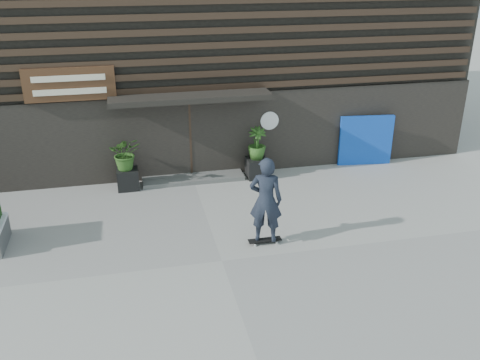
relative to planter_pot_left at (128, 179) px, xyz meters
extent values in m
plane|color=#97958F|center=(1.90, -4.40, -0.30)|extent=(80.00, 80.00, 0.00)
cube|color=#50504E|center=(1.90, 0.20, -0.24)|extent=(3.00, 0.80, 0.12)
cube|color=black|center=(0.00, 0.00, 0.00)|extent=(0.60, 0.60, 0.60)
imported|color=#2D591E|center=(0.00, 0.00, 0.78)|extent=(0.86, 0.75, 0.96)
cube|color=black|center=(3.80, 0.00, 0.00)|extent=(0.60, 0.60, 0.60)
imported|color=#2D591E|center=(3.80, 0.00, 0.78)|extent=(0.54, 0.54, 0.96)
cube|color=#0D3DB5|center=(7.42, 0.30, 0.50)|extent=(1.70, 0.31, 1.59)
cube|color=black|center=(1.90, 5.60, 3.70)|extent=(18.00, 10.00, 8.00)
cube|color=black|center=(1.90, 0.54, 0.95)|extent=(18.00, 0.12, 2.50)
cube|color=#38281E|center=(1.90, 0.48, 2.40)|extent=(17.60, 0.08, 0.18)
cube|color=#38281E|center=(1.90, 0.48, 2.79)|extent=(17.60, 0.08, 0.18)
cube|color=#38281E|center=(1.90, 0.48, 3.18)|extent=(17.60, 0.08, 0.18)
cube|color=#38281E|center=(1.90, 0.48, 3.58)|extent=(17.60, 0.08, 0.18)
cube|color=#38281E|center=(1.90, 0.48, 3.97)|extent=(17.60, 0.08, 0.18)
cube|color=#38281E|center=(1.90, 0.48, 4.36)|extent=(17.60, 0.08, 0.18)
cube|color=#38281E|center=(1.90, 0.48, 4.75)|extent=(17.60, 0.08, 0.18)
cube|color=black|center=(1.90, 0.10, 2.25)|extent=(4.50, 1.00, 0.15)
cube|color=black|center=(1.90, 0.70, 0.85)|extent=(2.40, 0.30, 2.30)
cube|color=#38281E|center=(1.90, 0.52, 0.85)|extent=(0.06, 0.10, 2.30)
cube|color=#472B19|center=(-1.30, 0.40, 2.70)|extent=(2.40, 0.10, 0.90)
cube|color=beige|center=(-1.30, 0.33, 2.88)|extent=(1.90, 0.02, 0.16)
cube|color=beige|center=(-1.30, 0.33, 2.52)|extent=(1.90, 0.02, 0.16)
cylinder|color=white|center=(4.30, 0.46, 1.30)|extent=(0.56, 0.03, 0.56)
cube|color=black|center=(3.02, -3.86, -0.21)|extent=(0.78, 0.20, 0.02)
cylinder|color=beige|center=(2.76, -3.96, -0.27)|extent=(0.06, 0.03, 0.06)
cylinder|color=#ABACA7|center=(2.76, -3.76, -0.27)|extent=(0.06, 0.03, 0.06)
cylinder|color=#ACACA7|center=(3.28, -3.96, -0.27)|extent=(0.06, 0.03, 0.06)
cylinder|color=beige|center=(3.28, -3.76, -0.27)|extent=(0.06, 0.03, 0.06)
imported|color=black|center=(3.02, -3.86, 0.82)|extent=(0.86, 0.70, 2.04)
camera|label=1|loc=(0.15, -14.11, 5.93)|focal=39.21mm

